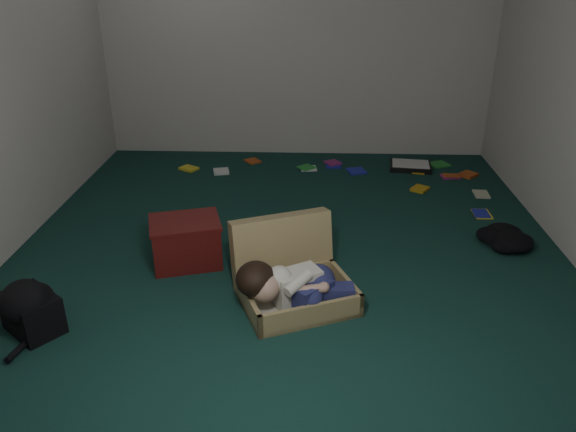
{
  "coord_description": "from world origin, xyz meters",
  "views": [
    {
      "loc": [
        0.14,
        -3.62,
        1.97
      ],
      "look_at": [
        0.0,
        -0.15,
        0.35
      ],
      "focal_mm": 35.0,
      "sensor_mm": 36.0,
      "label": 1
    }
  ],
  "objects": [
    {
      "name": "floor",
      "position": [
        0.0,
        0.0,
        0.0
      ],
      "size": [
        4.5,
        4.5,
        0.0
      ],
      "primitive_type": "plane",
      "color": "#11322C",
      "rests_on": "ground"
    },
    {
      "name": "wall_back",
      "position": [
        0.0,
        2.25,
        1.3
      ],
      "size": [
        4.5,
        0.0,
        4.5
      ],
      "primitive_type": "plane",
      "rotation": [
        1.57,
        0.0,
        0.0
      ],
      "color": "silver",
      "rests_on": "ground"
    },
    {
      "name": "wall_front",
      "position": [
        0.0,
        -2.25,
        1.3
      ],
      "size": [
        4.5,
        0.0,
        4.5
      ],
      "primitive_type": "plane",
      "rotation": [
        -1.57,
        0.0,
        0.0
      ],
      "color": "silver",
      "rests_on": "ground"
    },
    {
      "name": "suitcase",
      "position": [
        0.04,
        -0.6,
        0.14
      ],
      "size": [
        0.85,
        0.84,
        0.48
      ],
      "rotation": [
        0.0,
        0.0,
        0.39
      ],
      "color": "tan",
      "rests_on": "floor"
    },
    {
      "name": "person",
      "position": [
        0.06,
        -0.77,
        0.19
      ],
      "size": [
        0.73,
        0.38,
        0.3
      ],
      "rotation": [
        0.0,
        0.0,
        0.39
      ],
      "color": "white",
      "rests_on": "suitcase"
    },
    {
      "name": "maroon_bin",
      "position": [
        -0.71,
        -0.2,
        0.16
      ],
      "size": [
        0.56,
        0.49,
        0.33
      ],
      "rotation": [
        0.0,
        0.0,
        0.28
      ],
      "color": "#531211",
      "rests_on": "floor"
    },
    {
      "name": "backpack",
      "position": [
        -1.43,
        -1.02,
        0.13
      ],
      "size": [
        0.54,
        0.52,
        0.25
      ],
      "primitive_type": null,
      "rotation": [
        0.0,
        0.0,
        -0.67
      ],
      "color": "black",
      "rests_on": "floor"
    },
    {
      "name": "clothing_pile",
      "position": [
        1.55,
        0.14,
        0.07
      ],
      "size": [
        0.44,
        0.36,
        0.14
      ],
      "primitive_type": null,
      "rotation": [
        0.0,
        0.0,
        0.03
      ],
      "color": "black",
      "rests_on": "floor"
    },
    {
      "name": "paper_tray",
      "position": [
        1.17,
        1.79,
        0.03
      ],
      "size": [
        0.44,
        0.35,
        0.06
      ],
      "rotation": [
        0.0,
        0.0,
        -0.12
      ],
      "color": "black",
      "rests_on": "floor"
    },
    {
      "name": "book_scatter",
      "position": [
        0.71,
        1.56,
        0.01
      ],
      "size": [
        2.98,
        1.46,
        0.02
      ],
      "color": "yellow",
      "rests_on": "floor"
    }
  ]
}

